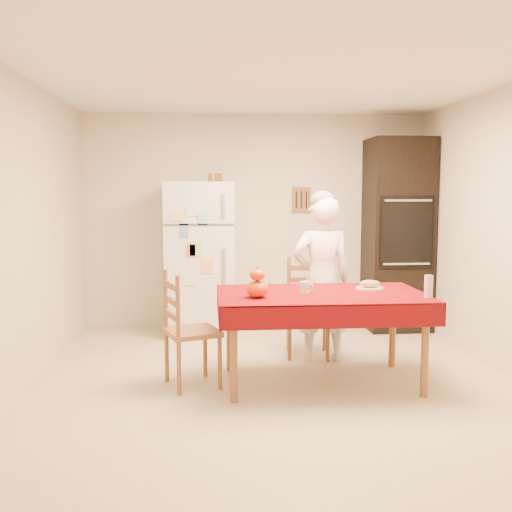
{
  "coord_description": "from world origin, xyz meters",
  "views": [
    {
      "loc": [
        -0.54,
        -4.49,
        1.57
      ],
      "look_at": [
        -0.16,
        0.2,
        1.06
      ],
      "focal_mm": 40.0,
      "sensor_mm": 36.0,
      "label": 1
    }
  ],
  "objects": [
    {
      "name": "dining_table",
      "position": [
        0.37,
        0.07,
        0.69
      ],
      "size": [
        1.7,
        1.0,
        0.76
      ],
      "color": "brown",
      "rests_on": "floor"
    },
    {
      "name": "spice_jar_left",
      "position": [
        -0.52,
        1.93,
        1.75
      ],
      "size": [
        0.05,
        0.05,
        0.1
      ],
      "primitive_type": "cylinder",
      "color": "brown",
      "rests_on": "refrigerator"
    },
    {
      "name": "bread_loaf",
      "position": [
        0.82,
        0.2,
        0.81
      ],
      "size": [
        0.18,
        0.1,
        0.06
      ],
      "primitive_type": "ellipsoid",
      "color": "#96764A",
      "rests_on": "bread_plate"
    },
    {
      "name": "chair_left",
      "position": [
        -0.75,
        0.07,
        0.51
      ],
      "size": [
        0.52,
        0.53,
        0.95
      ],
      "rotation": [
        0.0,
        0.0,
        1.91
      ],
      "color": "brown",
      "rests_on": "floor"
    },
    {
      "name": "bread_plate",
      "position": [
        0.82,
        0.2,
        0.77
      ],
      "size": [
        0.24,
        0.24,
        0.02
      ],
      "primitive_type": "cylinder",
      "color": "white",
      "rests_on": "dining_table"
    },
    {
      "name": "oven_cabinet",
      "position": [
        1.63,
        1.93,
        1.1
      ],
      "size": [
        0.7,
        0.62,
        2.2
      ],
      "color": "black",
      "rests_on": "floor"
    },
    {
      "name": "chair_far",
      "position": [
        0.41,
        0.94,
        0.51
      ],
      "size": [
        0.46,
        0.44,
        0.95
      ],
      "rotation": [
        0.0,
        0.0,
        -0.11
      ],
      "color": "brown",
      "rests_on": "floor"
    },
    {
      "name": "room_shell",
      "position": [
        0.0,
        0.0,
        1.62
      ],
      "size": [
        4.02,
        4.52,
        2.51
      ],
      "color": "beige",
      "rests_on": "ground"
    },
    {
      "name": "spice_jar_right",
      "position": [
        -0.42,
        1.93,
        1.75
      ],
      "size": [
        0.05,
        0.05,
        0.1
      ],
      "primitive_type": "cylinder",
      "color": "brown",
      "rests_on": "refrigerator"
    },
    {
      "name": "pumpkin_lower",
      "position": [
        -0.17,
        -0.09,
        0.83
      ],
      "size": [
        0.18,
        0.18,
        0.13
      ],
      "primitive_type": "ellipsoid",
      "color": "#E23F05",
      "rests_on": "dining_table"
    },
    {
      "name": "pumpkin_upper",
      "position": [
        -0.17,
        -0.09,
        0.94
      ],
      "size": [
        0.12,
        0.12,
        0.09
      ],
      "primitive_type": "ellipsoid",
      "color": "red",
      "rests_on": "pumpkin_lower"
    },
    {
      "name": "wine_glass",
      "position": [
        1.17,
        -0.2,
        0.85
      ],
      "size": [
        0.07,
        0.07,
        0.18
      ],
      "primitive_type": "cylinder",
      "color": "silver",
      "rests_on": "dining_table"
    },
    {
      "name": "spice_jar_mid",
      "position": [
        -0.45,
        1.93,
        1.75
      ],
      "size": [
        0.05,
        0.05,
        0.1
      ],
      "primitive_type": "cylinder",
      "color": "brown",
      "rests_on": "refrigerator"
    },
    {
      "name": "refrigerator",
      "position": [
        -0.65,
        1.88,
        0.85
      ],
      "size": [
        0.75,
        0.74,
        1.7
      ],
      "color": "white",
      "rests_on": "floor"
    },
    {
      "name": "floor",
      "position": [
        0.0,
        0.0,
        0.0
      ],
      "size": [
        4.5,
        4.5,
        0.0
      ],
      "primitive_type": "plane",
      "color": "tan",
      "rests_on": "ground"
    },
    {
      "name": "coffee_mug",
      "position": [
        0.23,
        0.05,
        0.81
      ],
      "size": [
        0.08,
        0.08,
        0.1
      ],
      "primitive_type": "cylinder",
      "color": "silver",
      "rests_on": "dining_table"
    },
    {
      "name": "seated_woman",
      "position": [
        0.5,
        0.71,
        0.77
      ],
      "size": [
        0.58,
        0.4,
        1.54
      ],
      "primitive_type": "imported",
      "rotation": [
        0.0,
        0.0,
        3.2
      ],
      "color": "white",
      "rests_on": "floor"
    }
  ]
}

